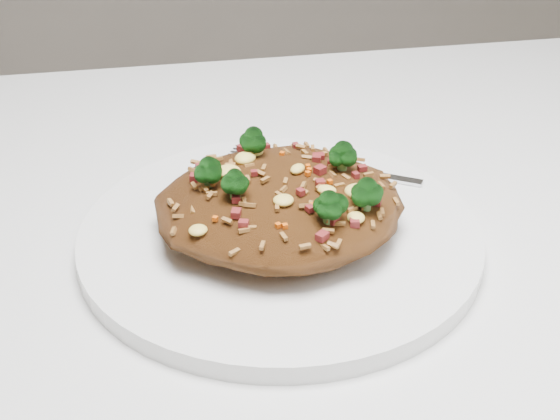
% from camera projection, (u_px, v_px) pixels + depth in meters
% --- Properties ---
extents(dining_table, '(1.20, 0.80, 0.75)m').
position_uv_depth(dining_table, '(198.00, 376.00, 0.58)').
color(dining_table, silver).
rests_on(dining_table, ground).
extents(plate, '(0.29, 0.29, 0.01)m').
position_uv_depth(plate, '(280.00, 236.00, 0.56)').
color(plate, white).
rests_on(plate, dining_table).
extents(fried_rice, '(0.17, 0.16, 0.06)m').
position_uv_depth(fried_rice, '(280.00, 195.00, 0.54)').
color(fried_rice, brown).
rests_on(fried_rice, plate).
extents(fork, '(0.15, 0.10, 0.00)m').
position_uv_depth(fork, '(333.00, 168.00, 0.63)').
color(fork, silver).
rests_on(fork, plate).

